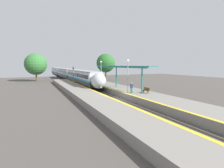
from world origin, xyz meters
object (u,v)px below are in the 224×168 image
Objects in this scene: train at (66,73)px; platform_bench at (146,90)px; railway_signal at (73,74)px; lamppost_near at (128,74)px; person_waiting at (132,88)px; lamppost_mid at (101,71)px.

train is 43.19m from platform_bench.
train is 22.05m from railway_signal.
lamppost_near is (-2.36, 1.68, 2.53)m from platform_bench.
lamppost_near is at bearing -77.13° from railway_signal.
railway_signal is at bearing 102.93° from person_waiting.
railway_signal is 19.81m from lamppost_near.
lamppost_mid is at bearing 91.00° from person_waiting.
train is 42.18m from person_waiting.
lamppost_mid reaches higher than platform_bench.
railway_signal reaches higher than platform_bench.
platform_bench is at bearing -72.11° from railway_signal.
train is at bearing 93.35° from lamppost_near.
railway_signal is 0.92× the size of lamppost_mid.
railway_signal reaches higher than person_waiting.
person_waiting is at bearing 159.01° from platform_bench.
lamppost_near reaches higher than railway_signal.
person_waiting is 0.32× the size of lamppost_mid.
lamppost_mid reaches higher than person_waiting.
person_waiting is 12.71m from lamppost_mid.
platform_bench is 13.79m from lamppost_mid.
person_waiting is (-2.14, 0.82, 0.41)m from platform_bench.
railway_signal is at bearing 107.89° from platform_bench.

